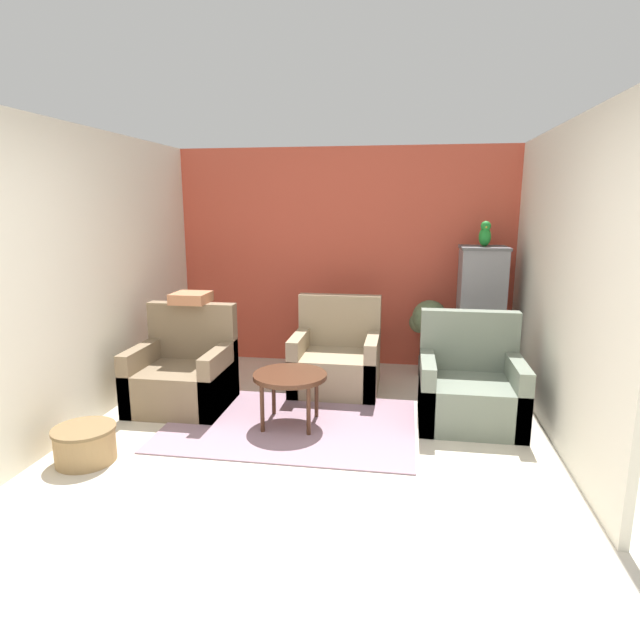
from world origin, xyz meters
The scene contains 14 objects.
ground_plane centered at (0.00, 0.00, 0.00)m, with size 20.00×20.00×0.00m, color beige.
wall_back_accent centered at (0.00, 3.42, 1.26)m, with size 4.01×0.06×2.52m.
wall_left centered at (-1.98, 1.69, 1.26)m, with size 0.06×3.39×2.52m.
wall_right centered at (1.98, 1.69, 1.26)m, with size 0.06×3.39×2.52m.
area_rug centered at (-0.21, 1.41, 0.01)m, with size 2.14×1.47×0.01m.
coffee_table centered at (-0.21, 1.41, 0.42)m, with size 0.63×0.63×0.47m.
armchair_left centered at (-1.31, 1.70, 0.29)m, with size 0.87×0.78×0.95m.
armchair_right centered at (1.32, 1.74, 0.29)m, with size 0.87×0.78×0.95m.
armchair_middle centered at (0.06, 2.40, 0.29)m, with size 0.87×0.78×0.95m.
birdcage centered at (1.53, 2.94, 0.72)m, with size 0.49×0.49×1.45m.
parrot centered at (1.53, 2.95, 1.57)m, with size 0.12×0.22×0.27m.
potted_plant centered at (1.01, 3.01, 0.59)m, with size 0.42×0.39×0.86m.
wicker_basket centered at (-1.58, 0.51, 0.15)m, with size 0.46×0.46×0.27m.
throw_pillow centered at (-1.31, 1.98, 1.00)m, with size 0.34×0.34×0.10m.
Camera 1 is at (0.73, -2.85, 1.88)m, focal length 30.00 mm.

